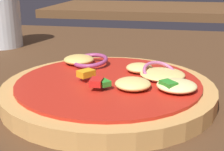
% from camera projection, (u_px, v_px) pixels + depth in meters
% --- Properties ---
extents(dining_table, '(1.38, 0.89, 0.03)m').
position_uv_depth(dining_table, '(137.00, 106.00, 0.37)').
color(dining_table, '#4C301C').
rests_on(dining_table, ground).
extents(pizza, '(0.23, 0.23, 0.04)m').
position_uv_depth(pizza, '(110.00, 88.00, 0.35)').
color(pizza, tan).
rests_on(pizza, dining_table).
extents(beer_glass, '(0.07, 0.07, 0.12)m').
position_uv_depth(beer_glass, '(0.00, 20.00, 0.58)').
color(beer_glass, silver).
rests_on(beer_glass, dining_table).
extents(background_table, '(0.79, 0.48, 0.03)m').
position_uv_depth(background_table, '(145.00, 9.00, 1.36)').
color(background_table, brown).
rests_on(background_table, ground).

